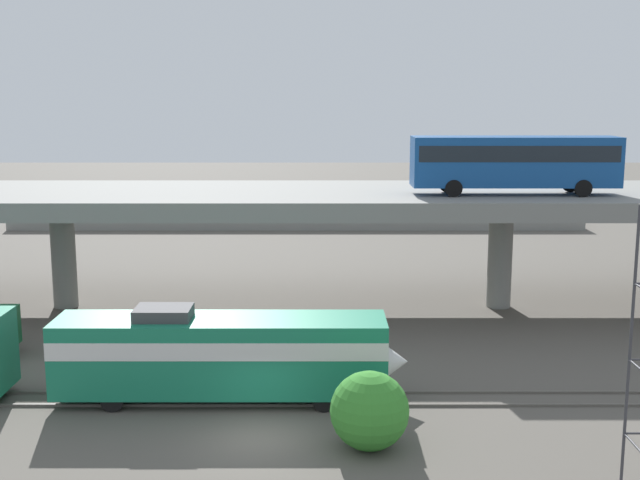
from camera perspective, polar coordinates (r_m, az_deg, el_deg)
ground_plane at (r=32.78m, az=-4.17°, el=-13.58°), size 260.00×260.00×0.00m
rail_strip_near at (r=35.73m, az=-3.79°, el=-11.42°), size 110.00×0.12×0.12m
rail_strip_far at (r=37.16m, az=-3.62°, el=-10.54°), size 110.00×0.12×0.12m
train_locomotive at (r=35.83m, az=-5.67°, el=-7.76°), size 15.22×3.04×4.18m
highway_overpass at (r=50.41m, az=-2.59°, el=2.67°), size 96.00×12.01×7.34m
transit_bus_on_overpass at (r=49.39m, az=13.50°, el=5.47°), size 12.00×2.68×3.40m
pier_parking_lot at (r=85.85m, az=-1.47°, el=1.83°), size 56.71×12.06×1.58m
parked_car_0 at (r=85.51m, az=7.90°, el=2.77°), size 4.37×1.90×1.50m
parked_car_1 at (r=90.61m, az=-15.89°, el=2.88°), size 4.44×1.85×1.50m
parked_car_2 at (r=90.40m, az=-12.63°, el=3.01°), size 4.52×1.90×1.50m
parked_car_3 at (r=88.60m, az=-17.07°, el=2.67°), size 4.27×1.83×1.50m
harbor_water at (r=108.75m, az=-1.14°, el=3.17°), size 140.00×36.00×0.01m
shrub_right at (r=31.29m, az=3.58°, el=-11.79°), size 2.99×2.99×2.99m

